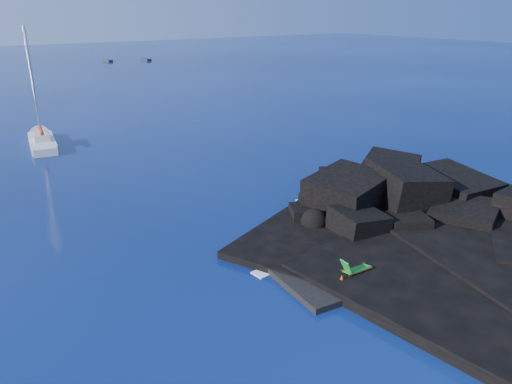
% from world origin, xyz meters
% --- Properties ---
extents(ground, '(400.00, 400.00, 0.00)m').
position_xyz_m(ground, '(0.00, 0.00, 0.00)').
color(ground, black).
rests_on(ground, ground).
extents(headland, '(24.00, 24.00, 3.60)m').
position_xyz_m(headland, '(13.00, 3.00, 0.00)').
color(headland, black).
rests_on(headland, ground).
extents(beach, '(9.08, 6.86, 0.70)m').
position_xyz_m(beach, '(4.50, 0.50, 0.00)').
color(beach, black).
rests_on(beach, ground).
extents(surf_foam, '(10.00, 8.00, 0.06)m').
position_xyz_m(surf_foam, '(5.00, 5.00, 0.00)').
color(surf_foam, white).
rests_on(surf_foam, ground).
extents(sailboat, '(4.30, 11.95, 12.28)m').
position_xyz_m(sailboat, '(-3.02, 38.10, 0.00)').
color(sailboat, silver).
rests_on(sailboat, ground).
extents(deck_chair, '(1.81, 0.88, 1.21)m').
position_xyz_m(deck_chair, '(3.93, -0.86, 0.96)').
color(deck_chair, '#1D8225').
rests_on(deck_chair, beach).
extents(towel, '(2.04, 1.56, 0.05)m').
position_xyz_m(towel, '(4.14, 1.84, 0.37)').
color(towel, white).
rests_on(towel, beach).
extents(sunbather, '(1.61, 1.01, 0.21)m').
position_xyz_m(sunbather, '(4.14, 1.84, 0.50)').
color(sunbather, tan).
rests_on(sunbather, towel).
extents(marker_cone, '(0.45, 0.45, 0.54)m').
position_xyz_m(marker_cone, '(2.60, -1.05, 0.62)').
color(marker_cone, '#D23E0B').
rests_on(marker_cone, beach).
extents(distant_boat_a, '(1.70, 4.12, 0.53)m').
position_xyz_m(distant_boat_a, '(33.54, 121.03, 0.00)').
color(distant_boat_a, '#2C2B31').
rests_on(distant_boat_a, ground).
extents(distant_boat_b, '(1.59, 4.28, 0.56)m').
position_xyz_m(distant_boat_b, '(43.29, 117.59, 0.00)').
color(distant_boat_b, '#28282D').
rests_on(distant_boat_b, ground).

